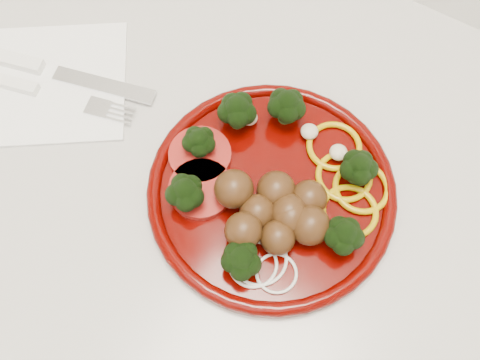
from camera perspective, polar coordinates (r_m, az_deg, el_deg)
The scene contains 5 objects.
counter at distance 0.96m, azimuth 10.68°, elevation -16.56°, with size 2.40×0.60×0.90m.
plate at distance 0.52m, azimuth 3.39°, elevation -1.19°, with size 0.24×0.24×0.05m.
napkin at distance 0.63m, azimuth -19.16°, elevation 9.80°, with size 0.15×0.15×0.00m, color white.
knife at distance 0.64m, azimuth -20.85°, elevation 11.21°, with size 0.21×0.07×0.01m.
fork at distance 0.63m, azimuth -22.18°, elevation 9.22°, with size 0.19×0.07×0.01m.
Camera 1 is at (-0.08, 1.50, 1.39)m, focal length 40.00 mm.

